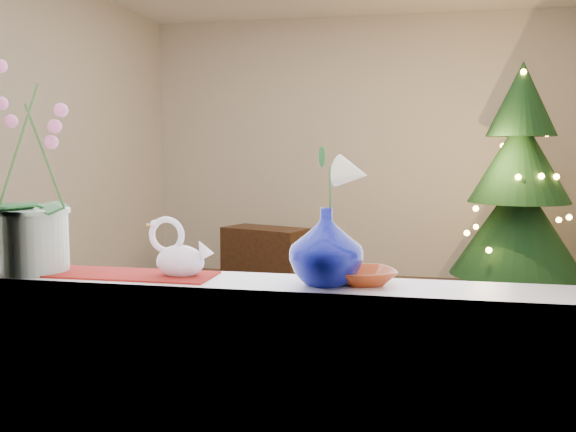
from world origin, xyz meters
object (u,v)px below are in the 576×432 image
Objects in this scene: swan at (180,249)px; xmas_tree at (519,183)px; blue_vase at (326,241)px; orchid_pot at (31,167)px; paperweight at (323,275)px; side_table at (266,259)px; amber_dish at (364,278)px.

xmas_tree is at bearing 62.76° from swan.
blue_vase is (0.47, -0.02, 0.04)m from swan.
blue_vase is at bearing 0.32° from orchid_pot.
side_table is (-1.16, 3.98, -0.66)m from paperweight.
xmas_tree reaches higher than side_table.
blue_vase is at bearing -165.21° from amber_dish.
orchid_pot is 4.46m from xmas_tree.
xmas_tree reaches higher than blue_vase.
blue_vase is (0.98, 0.01, -0.22)m from orchid_pot.
paperweight is 0.13m from amber_dish.
blue_vase is at bearing -7.62° from swan.
side_table is (-2.26, 0.02, -0.74)m from xmas_tree.
swan reaches higher than side_table.
orchid_pot is 3.26× the size of swan.
swan is 1.32× the size of amber_dish.
orchid_pot is at bearing -117.76° from xmas_tree.
orchid_pot reaches higher than blue_vase.
paperweight is at bearing -93.60° from blue_vase.
swan is 0.27× the size of side_table.
swan is 0.10× the size of xmas_tree.
amber_dish is 0.08× the size of xmas_tree.
orchid_pot reaches higher than swan.
orchid_pot reaches higher than paperweight.
amber_dish is (0.58, 0.01, -0.07)m from swan.
orchid_pot is 0.57m from swan.
paperweight is at bearing -149.98° from amber_dish.
blue_vase is at bearing 86.40° from paperweight.
blue_vase is at bearing -53.43° from side_table.
blue_vase reaches higher than side_table.
xmas_tree is 2.37m from side_table.
orchid_pot is 4.08m from side_table.
amber_dish is at bearing -51.83° from side_table.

